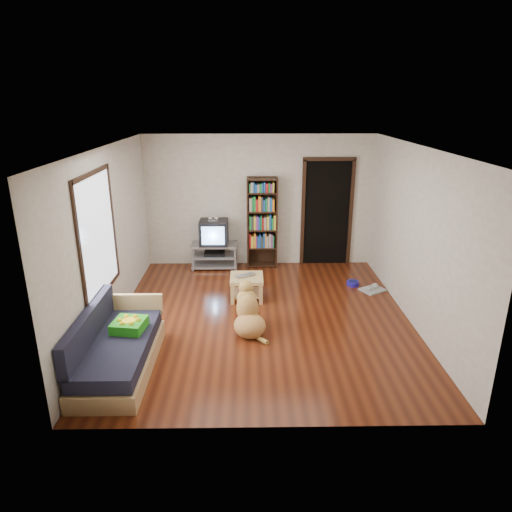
{
  "coord_description": "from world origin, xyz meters",
  "views": [
    {
      "loc": [
        -0.21,
        -6.39,
        3.23
      ],
      "look_at": [
        -0.1,
        0.34,
        0.9
      ],
      "focal_mm": 32.0,
      "sensor_mm": 36.0,
      "label": 1
    }
  ],
  "objects_px": {
    "dog": "(248,314)",
    "crt_tv": "(214,232)",
    "green_cushion": "(129,325)",
    "laptop": "(247,276)",
    "coffee_table": "(247,283)",
    "sofa": "(116,350)",
    "grey_rag": "(373,290)",
    "bookshelf": "(262,218)",
    "dog_bowl": "(353,283)",
    "tv_stand": "(215,255)"
  },
  "relations": [
    {
      "from": "green_cushion",
      "to": "dog",
      "type": "xyz_separation_m",
      "value": [
        1.52,
        0.74,
        -0.22
      ]
    },
    {
      "from": "grey_rag",
      "to": "bookshelf",
      "type": "relative_size",
      "value": 0.22
    },
    {
      "from": "dog",
      "to": "tv_stand",
      "type": "bearing_deg",
      "value": 104.28
    },
    {
      "from": "grey_rag",
      "to": "crt_tv",
      "type": "xyz_separation_m",
      "value": [
        -2.88,
        1.24,
        0.73
      ]
    },
    {
      "from": "green_cushion",
      "to": "sofa",
      "type": "xyz_separation_m",
      "value": [
        -0.12,
        -0.24,
        -0.22
      ]
    },
    {
      "from": "green_cushion",
      "to": "grey_rag",
      "type": "xyz_separation_m",
      "value": [
        3.73,
        2.17,
        -0.47
      ]
    },
    {
      "from": "grey_rag",
      "to": "sofa",
      "type": "distance_m",
      "value": 4.55
    },
    {
      "from": "coffee_table",
      "to": "dog",
      "type": "bearing_deg",
      "value": -88.64
    },
    {
      "from": "dog_bowl",
      "to": "laptop",
      "type": "bearing_deg",
      "value": -163.66
    },
    {
      "from": "dog_bowl",
      "to": "coffee_table",
      "type": "distance_m",
      "value": 2.02
    },
    {
      "from": "laptop",
      "to": "tv_stand",
      "type": "height_order",
      "value": "tv_stand"
    },
    {
      "from": "green_cushion",
      "to": "bookshelf",
      "type": "height_order",
      "value": "bookshelf"
    },
    {
      "from": "tv_stand",
      "to": "crt_tv",
      "type": "height_order",
      "value": "crt_tv"
    },
    {
      "from": "laptop",
      "to": "coffee_table",
      "type": "relative_size",
      "value": 0.63
    },
    {
      "from": "bookshelf",
      "to": "laptop",
      "type": "bearing_deg",
      "value": -100.49
    },
    {
      "from": "green_cushion",
      "to": "bookshelf",
      "type": "xyz_separation_m",
      "value": [
        1.8,
        3.48,
        0.52
      ]
    },
    {
      "from": "dog_bowl",
      "to": "tv_stand",
      "type": "xyz_separation_m",
      "value": [
        -2.58,
        0.97,
        0.23
      ]
    },
    {
      "from": "laptop",
      "to": "grey_rag",
      "type": "xyz_separation_m",
      "value": [
        2.23,
        0.32,
        -0.4
      ]
    },
    {
      "from": "tv_stand",
      "to": "grey_rag",
      "type": "bearing_deg",
      "value": -23.0
    },
    {
      "from": "bookshelf",
      "to": "dog",
      "type": "height_order",
      "value": "bookshelf"
    },
    {
      "from": "laptop",
      "to": "dog_bowl",
      "type": "bearing_deg",
      "value": -12.32
    },
    {
      "from": "dog_bowl",
      "to": "dog",
      "type": "xyz_separation_m",
      "value": [
        -1.91,
        -1.68,
        0.23
      ]
    },
    {
      "from": "crt_tv",
      "to": "bookshelf",
      "type": "height_order",
      "value": "bookshelf"
    },
    {
      "from": "green_cushion",
      "to": "tv_stand",
      "type": "distance_m",
      "value": 3.5
    },
    {
      "from": "laptop",
      "to": "dog",
      "type": "xyz_separation_m",
      "value": [
        0.03,
        -1.11,
        -0.14
      ]
    },
    {
      "from": "crt_tv",
      "to": "coffee_table",
      "type": "relative_size",
      "value": 1.05
    },
    {
      "from": "green_cushion",
      "to": "coffee_table",
      "type": "bearing_deg",
      "value": 59.31
    },
    {
      "from": "coffee_table",
      "to": "crt_tv",
      "type": "bearing_deg",
      "value": 112.9
    },
    {
      "from": "dog",
      "to": "crt_tv",
      "type": "bearing_deg",
      "value": 104.16
    },
    {
      "from": "green_cushion",
      "to": "tv_stand",
      "type": "xyz_separation_m",
      "value": [
        0.85,
        3.39,
        -0.22
      ]
    },
    {
      "from": "bookshelf",
      "to": "coffee_table",
      "type": "xyz_separation_m",
      "value": [
        -0.3,
        -1.6,
        -0.72
      ]
    },
    {
      "from": "laptop",
      "to": "sofa",
      "type": "relative_size",
      "value": 0.19
    },
    {
      "from": "grey_rag",
      "to": "sofa",
      "type": "relative_size",
      "value": 0.22
    },
    {
      "from": "coffee_table",
      "to": "laptop",
      "type": "bearing_deg",
      "value": -90.0
    },
    {
      "from": "crt_tv",
      "to": "sofa",
      "type": "bearing_deg",
      "value": -104.93
    },
    {
      "from": "laptop",
      "to": "bookshelf",
      "type": "height_order",
      "value": "bookshelf"
    },
    {
      "from": "sofa",
      "to": "coffee_table",
      "type": "xyz_separation_m",
      "value": [
        1.62,
        2.12,
        0.02
      ]
    },
    {
      "from": "tv_stand",
      "to": "crt_tv",
      "type": "bearing_deg",
      "value": 90.0
    },
    {
      "from": "laptop",
      "to": "bookshelf",
      "type": "bearing_deg",
      "value": 50.84
    },
    {
      "from": "crt_tv",
      "to": "grey_rag",
      "type": "bearing_deg",
      "value": -23.37
    },
    {
      "from": "dog_bowl",
      "to": "crt_tv",
      "type": "xyz_separation_m",
      "value": [
        -2.58,
        0.99,
        0.7
      ]
    },
    {
      "from": "dog_bowl",
      "to": "dog",
      "type": "relative_size",
      "value": 0.26
    },
    {
      "from": "dog_bowl",
      "to": "coffee_table",
      "type": "bearing_deg",
      "value": -164.48
    },
    {
      "from": "sofa",
      "to": "bookshelf",
      "type": "bearing_deg",
      "value": 62.68
    },
    {
      "from": "coffee_table",
      "to": "dog_bowl",
      "type": "bearing_deg",
      "value": 15.52
    },
    {
      "from": "green_cushion",
      "to": "sofa",
      "type": "height_order",
      "value": "sofa"
    },
    {
      "from": "green_cushion",
      "to": "laptop",
      "type": "bearing_deg",
      "value": 58.86
    },
    {
      "from": "dog_bowl",
      "to": "bookshelf",
      "type": "bearing_deg",
      "value": 146.82
    },
    {
      "from": "grey_rag",
      "to": "green_cushion",
      "type": "bearing_deg",
      "value": -149.87
    },
    {
      "from": "sofa",
      "to": "dog",
      "type": "bearing_deg",
      "value": 30.73
    }
  ]
}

